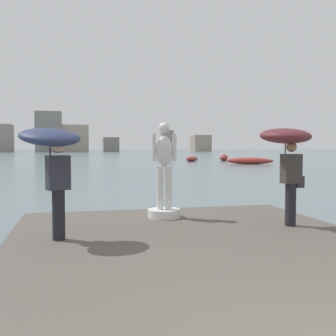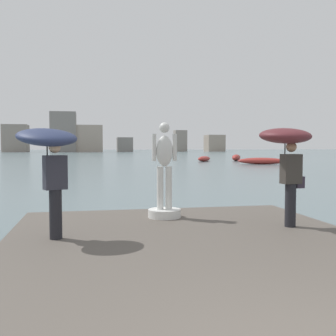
% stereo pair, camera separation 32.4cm
% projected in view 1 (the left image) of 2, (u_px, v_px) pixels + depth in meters
% --- Properties ---
extents(ground_plane, '(400.00, 400.00, 0.00)m').
position_uv_depth(ground_plane, '(95.00, 166.00, 41.73)').
color(ground_plane, slate).
extents(pier, '(6.50, 10.90, 0.40)m').
position_uv_depth(pier, '(237.00, 288.00, 5.20)').
color(pier, '#564F47').
rests_on(pier, ground).
extents(statue_white_figure, '(0.75, 0.75, 2.18)m').
position_uv_depth(statue_white_figure, '(164.00, 183.00, 9.18)').
color(statue_white_figure, silver).
rests_on(statue_white_figure, pier).
extents(onlooker_left, '(1.35, 1.37, 2.02)m').
position_uv_depth(onlooker_left, '(52.00, 150.00, 6.90)').
color(onlooker_left, black).
rests_on(onlooker_left, pier).
extents(onlooker_right, '(1.10, 1.12, 2.04)m').
position_uv_depth(onlooker_right, '(287.00, 147.00, 8.16)').
color(onlooker_right, black).
rests_on(onlooker_right, pier).
extents(boat_near, '(2.72, 3.98, 0.88)m').
position_uv_depth(boat_near, '(224.00, 158.00, 56.22)').
color(boat_near, '#9E2D28').
rests_on(boat_near, ground).
extents(boat_mid, '(3.28, 4.26, 0.68)m').
position_uv_depth(boat_mid, '(192.00, 159.00, 54.02)').
color(boat_mid, '#9E2D28').
rests_on(boat_mid, ground).
extents(boat_rightward, '(5.36, 3.36, 0.74)m').
position_uv_depth(boat_rightward, '(249.00, 161.00, 45.39)').
color(boat_rightward, '#9E2D28').
rests_on(boat_rightward, ground).
extents(distant_skyline, '(96.08, 13.46, 13.72)m').
position_uv_depth(distant_skyline, '(62.00, 138.00, 139.88)').
color(distant_skyline, gray).
rests_on(distant_skyline, ground).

